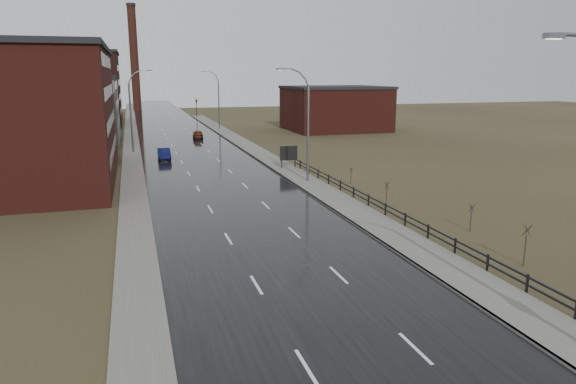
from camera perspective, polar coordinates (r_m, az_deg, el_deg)
road at (r=73.49m, az=-10.54°, el=4.36°), size 14.00×300.00×0.06m
sidewalk_right at (r=51.20m, az=2.35°, el=0.95°), size 3.20×180.00×0.18m
curb_right at (r=50.73m, az=0.72°, el=0.84°), size 0.16×180.00×0.18m
sidewalk_left at (r=73.05m, az=-16.95°, el=3.99°), size 2.40×260.00×0.12m
warehouse_mid at (r=90.99m, az=-23.47°, el=8.45°), size 16.32×20.40×10.50m
warehouse_far at (r=121.24m, az=-24.45°, el=10.41°), size 26.52×24.48×15.50m
building_right at (r=101.94m, az=5.25°, el=9.26°), size 18.36×16.32×8.50m
smokestack at (r=162.35m, az=-16.72°, el=14.11°), size 2.70×2.70×30.70m
streetlight_right_mid at (r=51.23m, az=1.93°, el=7.47°), size 3.36×0.28×11.35m
streetlight_left at (r=74.43m, az=-16.86°, el=8.64°), size 3.36×0.28×11.35m
streetlight_right_far at (r=103.70m, az=-7.87°, el=10.13°), size 3.36×0.28×11.35m
guardrail at (r=36.99m, az=13.42°, el=-3.12°), size 0.10×53.05×1.10m
shrub_c at (r=32.24m, az=24.90°, el=-5.24°), size 0.59×0.62×2.50m
shrub_d at (r=37.94m, az=19.67°, el=-2.62°), size 0.47×0.49×1.96m
shrub_e at (r=43.11m, az=10.89°, el=-0.15°), size 0.51×0.53×2.12m
shrub_f at (r=51.55m, az=7.00°, el=1.87°), size 0.41×0.43×1.71m
billboard at (r=59.12m, az=0.06°, el=4.26°), size 2.10×0.17×2.71m
traffic_light_left at (r=132.41m, az=-17.15°, el=9.73°), size 0.58×2.73×5.30m
traffic_light_right at (r=133.37m, az=-10.17°, el=10.12°), size 0.58×2.73×5.30m
car_near at (r=67.60m, az=-13.61°, el=4.08°), size 1.57×4.44×1.46m
car_far at (r=89.13m, az=-9.99°, el=6.31°), size 2.07×4.37×1.44m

